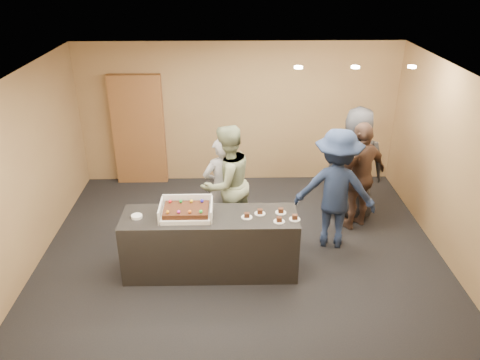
{
  "coord_description": "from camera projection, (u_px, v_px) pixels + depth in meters",
  "views": [
    {
      "loc": [
        -0.16,
        -6.02,
        4.12
      ],
      "look_at": [
        -0.02,
        0.0,
        1.17
      ],
      "focal_mm": 35.0,
      "sensor_mm": 36.0,
      "label": 1
    }
  ],
  "objects": [
    {
      "name": "person_navy_man",
      "position": [
        336.0,
        189.0,
        6.95
      ],
      "size": [
        1.34,
        0.96,
        1.88
      ],
      "primitive_type": "imported",
      "rotation": [
        0.0,
        0.0,
        2.91
      ],
      "color": "#1B2745",
      "rests_on": "floor"
    },
    {
      "name": "storage_cabinet",
      "position": [
        139.0,
        130.0,
        8.88
      ],
      "size": [
        0.97,
        0.15,
        2.13
      ],
      "primitive_type": "cube",
      "color": "brown",
      "rests_on": "floor"
    },
    {
      "name": "slice_e",
      "position": [
        295.0,
        218.0,
        6.24
      ],
      "size": [
        0.15,
        0.15,
        0.07
      ],
      "color": "white",
      "rests_on": "serving_counter"
    },
    {
      "name": "ceiling_spotlights",
      "position": [
        355.0,
        67.0,
        6.53
      ],
      "size": [
        1.72,
        0.12,
        0.03
      ],
      "color": "#FFEAC6",
      "rests_on": "ceiling"
    },
    {
      "name": "person_brown_extra",
      "position": [
        360.0,
        176.0,
        7.45
      ],
      "size": [
        1.13,
        0.93,
        1.8
      ],
      "primitive_type": "imported",
      "rotation": [
        0.0,
        0.0,
        3.7
      ],
      "color": "#51382C",
      "rests_on": "floor"
    },
    {
      "name": "slice_a",
      "position": [
        247.0,
        216.0,
        6.28
      ],
      "size": [
        0.15,
        0.15,
        0.07
      ],
      "color": "white",
      "rests_on": "serving_counter"
    },
    {
      "name": "slice_b",
      "position": [
        260.0,
        212.0,
        6.37
      ],
      "size": [
        0.15,
        0.15,
        0.07
      ],
      "color": "white",
      "rests_on": "serving_counter"
    },
    {
      "name": "serving_counter",
      "position": [
        211.0,
        244.0,
        6.53
      ],
      "size": [
        2.4,
        0.71,
        0.9
      ],
      "primitive_type": "cube",
      "rotation": [
        0.0,
        0.0,
        -0.0
      ],
      "color": "black",
      "rests_on": "floor"
    },
    {
      "name": "slice_c",
      "position": [
        279.0,
        220.0,
        6.18
      ],
      "size": [
        0.15,
        0.15,
        0.07
      ],
      "color": "white",
      "rests_on": "serving_counter"
    },
    {
      "name": "cake_box",
      "position": [
        186.0,
        212.0,
        6.33
      ],
      "size": [
        0.7,
        0.49,
        0.21
      ],
      "color": "white",
      "rests_on": "serving_counter"
    },
    {
      "name": "person_sage_man",
      "position": [
        226.0,
        183.0,
        7.15
      ],
      "size": [
        1.15,
        1.12,
        1.86
      ],
      "primitive_type": "imported",
      "rotation": [
        0.0,
        0.0,
        3.84
      ],
      "color": "gray",
      "rests_on": "floor"
    },
    {
      "name": "room",
      "position": [
        242.0,
        169.0,
        6.63
      ],
      "size": [
        6.04,
        6.0,
        2.7
      ],
      "color": "black",
      "rests_on": "ground"
    },
    {
      "name": "person_dark_suit",
      "position": [
        355.0,
        164.0,
        7.71
      ],
      "size": [
        1.02,
        0.74,
        1.93
      ],
      "primitive_type": "imported",
      "rotation": [
        0.0,
        0.0,
        3.0
      ],
      "color": "#28292E",
      "rests_on": "floor"
    },
    {
      "name": "slice_d",
      "position": [
        281.0,
        211.0,
        6.39
      ],
      "size": [
        0.15,
        0.15,
        0.07
      ],
      "color": "white",
      "rests_on": "serving_counter"
    },
    {
      "name": "person_server_grey",
      "position": [
        222.0,
        188.0,
        7.25
      ],
      "size": [
        0.71,
        0.6,
        1.66
      ],
      "primitive_type": "imported",
      "rotation": [
        0.0,
        0.0,
        3.54
      ],
      "color": "#949499",
      "rests_on": "floor"
    },
    {
      "name": "plate_stack",
      "position": [
        137.0,
        216.0,
        6.28
      ],
      "size": [
        0.15,
        0.15,
        0.04
      ],
      "primitive_type": "cylinder",
      "color": "white",
      "rests_on": "serving_counter"
    },
    {
      "name": "sheet_cake",
      "position": [
        186.0,
        210.0,
        6.28
      ],
      "size": [
        0.6,
        0.41,
        0.12
      ],
      "color": "black",
      "rests_on": "cake_box"
    }
  ]
}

